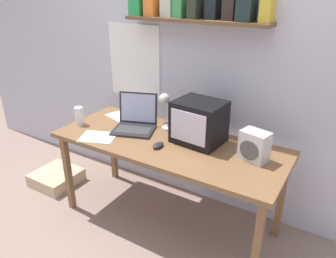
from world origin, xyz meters
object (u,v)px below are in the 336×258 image
(corner_desk, at_px, (168,149))
(laptop, at_px, (136,120))
(desk_lamp, at_px, (165,106))
(juice_glass, at_px, (79,117))
(crt_monitor, at_px, (199,122))
(space_heater, at_px, (254,146))
(open_notebook, at_px, (98,137))
(loose_paper_near_monitor, at_px, (124,116))
(floor_cushion, at_px, (57,177))
(computer_mouse, at_px, (158,145))

(corner_desk, distance_m, laptop, 0.37)
(laptop, height_order, desk_lamp, desk_lamp)
(juice_glass, bearing_deg, crt_monitor, 13.18)
(space_heater, distance_m, open_notebook, 1.14)
(corner_desk, distance_m, loose_paper_near_monitor, 0.63)
(desk_lamp, height_order, floor_cushion, desk_lamp)
(crt_monitor, bearing_deg, computer_mouse, -125.51)
(computer_mouse, distance_m, open_notebook, 0.49)
(open_notebook, bearing_deg, corner_desk, 23.77)
(corner_desk, bearing_deg, crt_monitor, 32.14)
(desk_lamp, bearing_deg, space_heater, -4.08)
(crt_monitor, distance_m, laptop, 0.54)
(desk_lamp, relative_size, floor_cushion, 0.77)
(laptop, height_order, juice_glass, laptop)
(space_heater, relative_size, floor_cushion, 0.51)
(corner_desk, bearing_deg, desk_lamp, 127.09)
(desk_lamp, distance_m, space_heater, 0.75)
(crt_monitor, bearing_deg, floor_cushion, -166.29)
(corner_desk, relative_size, open_notebook, 5.46)
(corner_desk, distance_m, space_heater, 0.64)
(corner_desk, relative_size, loose_paper_near_monitor, 5.25)
(crt_monitor, distance_m, loose_paper_near_monitor, 0.79)
(juice_glass, relative_size, computer_mouse, 1.40)
(crt_monitor, bearing_deg, open_notebook, -148.82)
(corner_desk, distance_m, desk_lamp, 0.33)
(desk_lamp, xyz_separation_m, floor_cushion, (-1.09, -0.26, -0.86))
(desk_lamp, height_order, space_heater, desk_lamp)
(loose_paper_near_monitor, bearing_deg, corner_desk, -20.29)
(computer_mouse, bearing_deg, loose_paper_near_monitor, 150.06)
(laptop, bearing_deg, floor_cushion, 171.36)
(desk_lamp, relative_size, space_heater, 1.53)
(space_heater, height_order, loose_paper_near_monitor, space_heater)
(laptop, xyz_separation_m, desk_lamp, (0.22, 0.09, 0.13))
(open_notebook, bearing_deg, laptop, 63.83)
(crt_monitor, relative_size, space_heater, 1.81)
(computer_mouse, height_order, open_notebook, computer_mouse)
(loose_paper_near_monitor, bearing_deg, crt_monitor, -7.29)
(open_notebook, bearing_deg, space_heater, 14.23)
(computer_mouse, distance_m, loose_paper_near_monitor, 0.66)
(crt_monitor, relative_size, floor_cushion, 0.92)
(corner_desk, distance_m, crt_monitor, 0.31)
(floor_cushion, bearing_deg, crt_monitor, 8.75)
(laptop, bearing_deg, juice_glass, -177.08)
(loose_paper_near_monitor, height_order, open_notebook, same)
(juice_glass, distance_m, floor_cushion, 0.84)
(corner_desk, bearing_deg, loose_paper_near_monitor, 159.71)
(computer_mouse, relative_size, open_notebook, 0.34)
(corner_desk, relative_size, desk_lamp, 5.62)
(desk_lamp, bearing_deg, laptop, -155.09)
(laptop, distance_m, loose_paper_near_monitor, 0.29)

